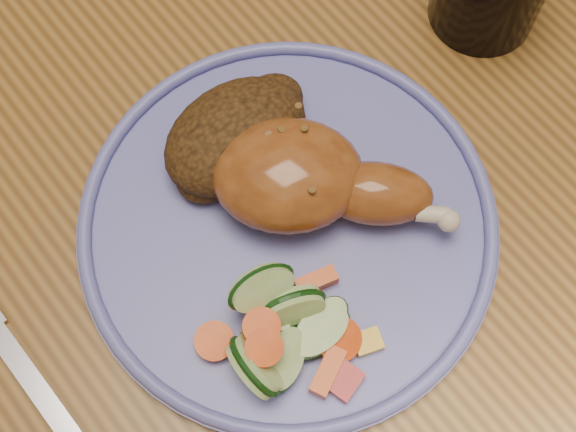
% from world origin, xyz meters
% --- Properties ---
extents(ground, '(4.00, 4.00, 0.00)m').
position_xyz_m(ground, '(0.00, 0.00, 0.00)').
color(ground, brown).
rests_on(ground, ground).
extents(dining_table, '(0.90, 1.40, 0.75)m').
position_xyz_m(dining_table, '(0.00, 0.00, 0.67)').
color(dining_table, brown).
rests_on(dining_table, ground).
extents(plate, '(0.29, 0.29, 0.01)m').
position_xyz_m(plate, '(-0.07, -0.12, 0.76)').
color(plate, '#6063B6').
rests_on(plate, dining_table).
extents(plate_rim, '(0.29, 0.29, 0.01)m').
position_xyz_m(plate_rim, '(-0.07, -0.12, 0.77)').
color(plate_rim, '#6063B6').
rests_on(plate_rim, plate).
extents(chicken_leg, '(0.15, 0.16, 0.05)m').
position_xyz_m(chicken_leg, '(-0.05, -0.11, 0.79)').
color(chicken_leg, '#944F1F').
rests_on(chicken_leg, plate).
extents(rice_pilaf, '(0.12, 0.08, 0.05)m').
position_xyz_m(rice_pilaf, '(-0.06, -0.05, 0.78)').
color(rice_pilaf, '#442A11').
rests_on(rice_pilaf, plate).
extents(vegetable_pile, '(0.11, 0.11, 0.05)m').
position_xyz_m(vegetable_pile, '(-0.12, -0.18, 0.78)').
color(vegetable_pile, '#A50A05').
rests_on(vegetable_pile, plate).
extents(fork, '(0.02, 0.17, 0.00)m').
position_xyz_m(fork, '(-0.27, -0.08, 0.75)').
color(fork, silver).
rests_on(fork, dining_table).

